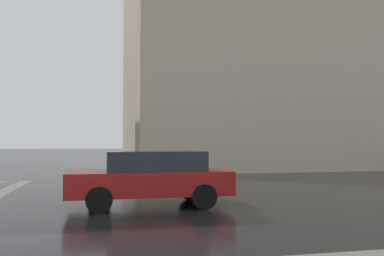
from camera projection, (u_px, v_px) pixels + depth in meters
haussmann_block_corner at (302, 12)px, 32.21m from camera, size 17.47×27.34×24.65m
car_red at (151, 177)px, 10.41m from camera, size 1.85×4.10×1.41m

